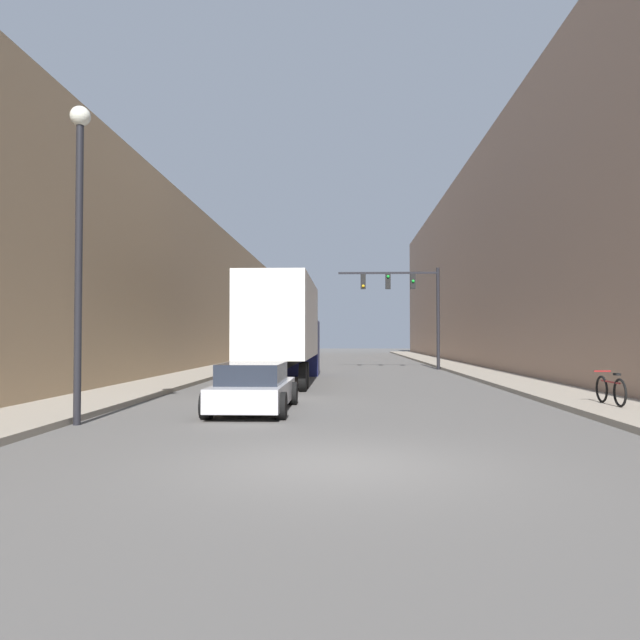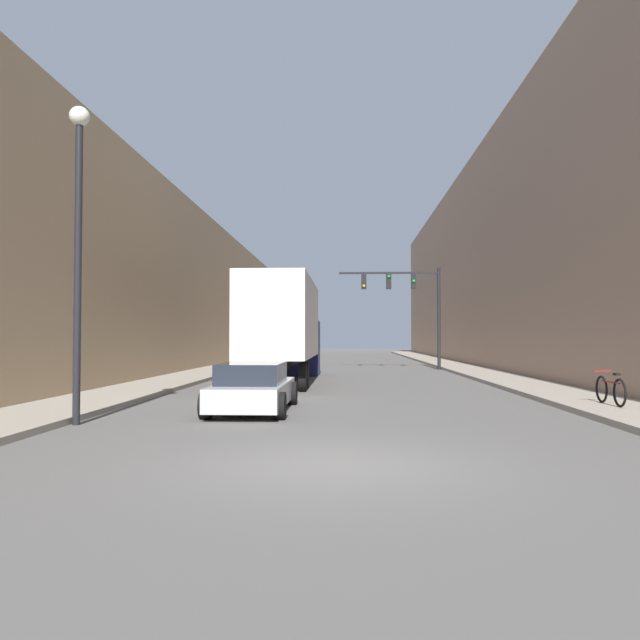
{
  "view_description": "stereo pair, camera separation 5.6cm",
  "coord_description": "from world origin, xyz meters",
  "px_view_note": "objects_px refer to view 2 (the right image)",
  "views": [
    {
      "loc": [
        0.14,
        -9.25,
        1.88
      ],
      "look_at": [
        -0.73,
        12.29,
        2.49
      ],
      "focal_mm": 35.0,
      "sensor_mm": 36.0,
      "label": 1
    },
    {
      "loc": [
        0.19,
        -9.24,
        1.88
      ],
      "look_at": [
        -0.73,
        12.29,
        2.49
      ],
      "focal_mm": 35.0,
      "sensor_mm": 36.0,
      "label": 2
    }
  ],
  "objects_px": {
    "street_lamp": "(78,220)",
    "parked_bicycle": "(610,390)",
    "sedan_car": "(253,388)",
    "traffic_signal_gantry": "(411,297)",
    "semi_truck": "(284,327)"
  },
  "relations": [
    {
      "from": "street_lamp",
      "to": "sedan_car",
      "type": "bearing_deg",
      "value": 37.25
    },
    {
      "from": "street_lamp",
      "to": "parked_bicycle",
      "type": "bearing_deg",
      "value": 13.99
    },
    {
      "from": "semi_truck",
      "to": "traffic_signal_gantry",
      "type": "bearing_deg",
      "value": 59.21
    },
    {
      "from": "sedan_car",
      "to": "traffic_signal_gantry",
      "type": "bearing_deg",
      "value": 73.69
    },
    {
      "from": "traffic_signal_gantry",
      "to": "semi_truck",
      "type": "bearing_deg",
      "value": -120.79
    },
    {
      "from": "sedan_car",
      "to": "parked_bicycle",
      "type": "bearing_deg",
      "value": 3.27
    },
    {
      "from": "street_lamp",
      "to": "parked_bicycle",
      "type": "relative_size",
      "value": 3.8
    },
    {
      "from": "sedan_car",
      "to": "traffic_signal_gantry",
      "type": "distance_m",
      "value": 22.44
    },
    {
      "from": "semi_truck",
      "to": "sedan_car",
      "type": "bearing_deg",
      "value": -88.63
    },
    {
      "from": "traffic_signal_gantry",
      "to": "parked_bicycle",
      "type": "height_order",
      "value": "traffic_signal_gantry"
    },
    {
      "from": "traffic_signal_gantry",
      "to": "street_lamp",
      "type": "relative_size",
      "value": 0.87
    },
    {
      "from": "sedan_car",
      "to": "traffic_signal_gantry",
      "type": "height_order",
      "value": "traffic_signal_gantry"
    },
    {
      "from": "traffic_signal_gantry",
      "to": "street_lamp",
      "type": "bearing_deg",
      "value": -112.04
    },
    {
      "from": "semi_truck",
      "to": "street_lamp",
      "type": "bearing_deg",
      "value": -103.8
    },
    {
      "from": "traffic_signal_gantry",
      "to": "street_lamp",
      "type": "xyz_separation_m",
      "value": [
        -9.66,
        -23.86,
        0.12
      ]
    }
  ]
}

